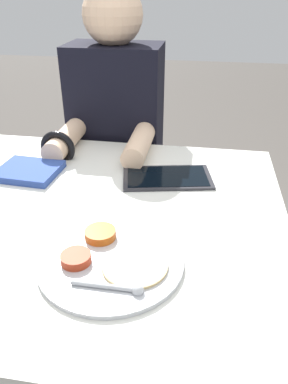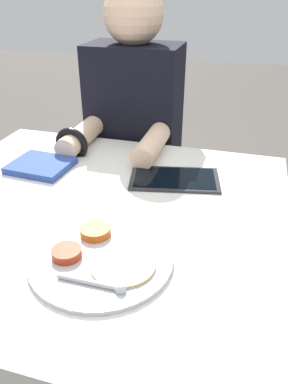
% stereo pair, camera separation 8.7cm
% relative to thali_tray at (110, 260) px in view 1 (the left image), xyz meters
% --- Properties ---
extents(dining_table, '(0.94, 0.88, 0.76)m').
position_rel_thali_tray_xyz_m(dining_table, '(-0.10, 0.17, -0.39)').
color(dining_table, silver).
rests_on(dining_table, ground_plane).
extents(thali_tray, '(0.29, 0.29, 0.03)m').
position_rel_thali_tray_xyz_m(thali_tray, '(0.00, 0.00, 0.00)').
color(thali_tray, '#B7BABF').
rests_on(thali_tray, dining_table).
extents(red_notebook, '(0.18, 0.16, 0.02)m').
position_rel_thali_tray_xyz_m(red_notebook, '(-0.32, 0.34, 0.00)').
color(red_notebook, silver).
rests_on(red_notebook, dining_table).
extents(tablet_device, '(0.27, 0.19, 0.01)m').
position_rel_thali_tray_xyz_m(tablet_device, '(0.07, 0.37, -0.00)').
color(tablet_device, '#28282D').
rests_on(tablet_device, dining_table).
extents(person_diner, '(0.34, 0.44, 1.24)m').
position_rel_thali_tray_xyz_m(person_diner, '(-0.16, 0.73, -0.16)').
color(person_diner, black).
rests_on(person_diner, ground_plane).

